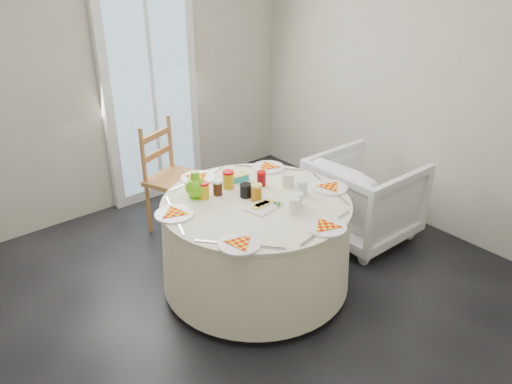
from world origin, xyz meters
TOP-DOWN VIEW (x-y plane):
  - floor at (0.00, 0.00)m, footprint 4.00×4.00m
  - wall_back at (0.00, 2.00)m, footprint 4.00×0.02m
  - wall_right at (2.00, 0.00)m, footprint 0.02×4.00m
  - glass_door at (0.40, 1.95)m, footprint 1.00×0.08m
  - table at (0.16, 0.09)m, footprint 1.39×1.39m
  - wooden_chair at (0.18, 1.23)m, footprint 0.58×0.57m
  - armchair at (1.36, 0.04)m, footprint 0.76×0.81m
  - place_settings at (0.16, 0.09)m, footprint 1.68×1.68m
  - jar_cluster at (0.12, 0.31)m, footprint 0.57×0.41m
  - butter_tub at (0.28, 0.44)m, footprint 0.16×0.12m
  - green_pitcher at (-0.13, 0.41)m, footprint 0.19×0.19m
  - cheese_platter at (0.15, -0.02)m, footprint 0.29×0.21m
  - mugs_glasses at (0.33, 0.07)m, footprint 0.75×0.75m

SIDE VIEW (x-z plane):
  - floor at x=0.00m, z-range 0.00..0.00m
  - table at x=0.16m, z-range 0.02..0.73m
  - armchair at x=1.36m, z-range -0.02..0.80m
  - wooden_chair at x=0.18m, z-range -0.03..0.97m
  - place_settings at x=0.16m, z-range 0.76..0.78m
  - cheese_platter at x=0.15m, z-range 0.76..0.79m
  - butter_tub at x=0.28m, z-range 0.76..0.81m
  - mugs_glasses at x=0.33m, z-range 0.75..0.87m
  - jar_cluster at x=0.12m, z-range 0.74..0.90m
  - green_pitcher at x=-0.13m, z-range 0.77..0.97m
  - glass_door at x=0.40m, z-range 0.00..2.10m
  - wall_back at x=0.00m, z-range 0.00..2.60m
  - wall_right at x=2.00m, z-range 0.00..2.60m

